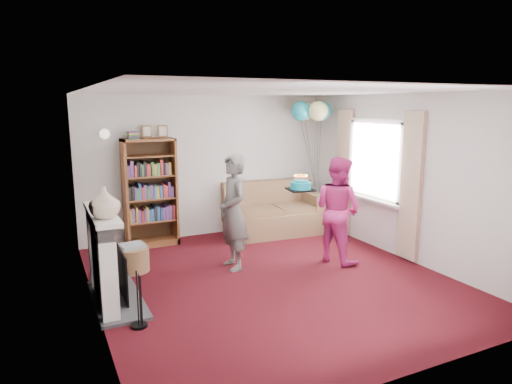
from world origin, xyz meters
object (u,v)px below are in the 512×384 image
person_striped (233,212)px  person_magenta (338,210)px  sofa (274,214)px  birthday_cake (301,186)px  bookcase (150,193)px

person_striped → person_magenta: person_striped is taller
person_striped → person_magenta: size_ratio=1.04×
sofa → person_striped: 2.07m
person_striped → person_magenta: (1.53, -0.38, -0.03)m
person_striped → birthday_cake: 1.05m
bookcase → person_magenta: size_ratio=1.26×
sofa → person_magenta: person_magenta is taller
sofa → birthday_cake: size_ratio=4.86×
bookcase → person_magenta: 3.11m
sofa → birthday_cake: (-0.45, -1.68, 0.83)m
bookcase → birthday_cake: 2.62m
bookcase → sofa: bookcase is taller
person_striped → sofa: bearing=136.8°
sofa → person_magenta: size_ratio=1.11×
person_magenta → bookcase: bearing=31.8°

